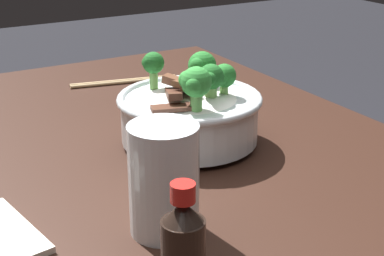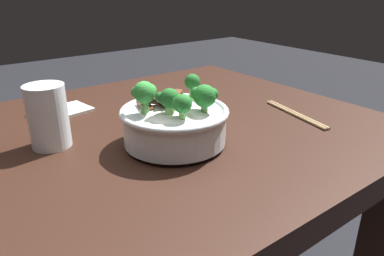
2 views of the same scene
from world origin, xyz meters
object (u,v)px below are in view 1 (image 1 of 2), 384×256
(rice_bowl, at_px, (190,110))
(soy_sauce_bottle, at_px, (183,250))
(drinking_glass, at_px, (164,186))
(chopsticks_pair, at_px, (124,81))

(rice_bowl, relative_size, soy_sauce_bottle, 1.80)
(drinking_glass, bearing_deg, rice_bowl, -36.34)
(rice_bowl, bearing_deg, drinking_glass, 143.66)
(drinking_glass, bearing_deg, chopsticks_pair, -19.12)
(drinking_glass, distance_m, soy_sauce_bottle, 0.12)
(chopsticks_pair, bearing_deg, rice_bowl, 173.47)
(rice_bowl, distance_m, drinking_glass, 0.25)
(drinking_glass, relative_size, soy_sauce_bottle, 1.06)
(drinking_glass, xyz_separation_m, soy_sauce_bottle, (-0.12, 0.04, -0.00))
(rice_bowl, distance_m, soy_sauce_bottle, 0.37)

